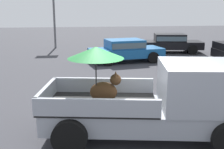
{
  "coord_description": "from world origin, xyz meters",
  "views": [
    {
      "loc": [
        -1.77,
        -6.57,
        3.22
      ],
      "look_at": [
        -0.55,
        2.25,
        1.1
      ],
      "focal_mm": 46.0,
      "sensor_mm": 36.0,
      "label": 1
    }
  ],
  "objects_px": {
    "pickup_truck_main": "(163,100)",
    "parked_sedan_far": "(125,49)",
    "parked_sedan_near": "(170,42)",
    "motel_sign": "(54,5)"
  },
  "relations": [
    {
      "from": "pickup_truck_main",
      "to": "parked_sedan_far",
      "type": "distance_m",
      "value": 10.09
    },
    {
      "from": "parked_sedan_near",
      "to": "parked_sedan_far",
      "type": "relative_size",
      "value": 1.0
    },
    {
      "from": "parked_sedan_near",
      "to": "motel_sign",
      "type": "xyz_separation_m",
      "value": [
        -8.25,
        3.47,
        2.54
      ]
    },
    {
      "from": "pickup_truck_main",
      "to": "parked_sedan_far",
      "type": "relative_size",
      "value": 1.17
    },
    {
      "from": "parked_sedan_near",
      "to": "motel_sign",
      "type": "relative_size",
      "value": 0.98
    },
    {
      "from": "parked_sedan_far",
      "to": "motel_sign",
      "type": "xyz_separation_m",
      "value": [
        -4.44,
        6.53,
        2.54
      ]
    },
    {
      "from": "pickup_truck_main",
      "to": "parked_sedan_far",
      "type": "height_order",
      "value": "pickup_truck_main"
    },
    {
      "from": "pickup_truck_main",
      "to": "motel_sign",
      "type": "relative_size",
      "value": 1.14
    },
    {
      "from": "parked_sedan_near",
      "to": "parked_sedan_far",
      "type": "bearing_deg",
      "value": -131.34
    },
    {
      "from": "parked_sedan_near",
      "to": "motel_sign",
      "type": "bearing_deg",
      "value": 167.09
    }
  ]
}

